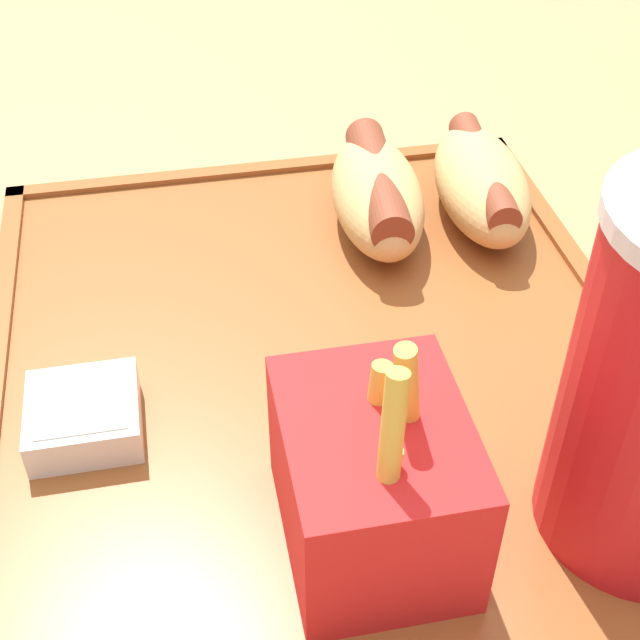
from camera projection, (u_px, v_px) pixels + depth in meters
food_tray at (320, 368)px, 0.49m from camera, size 0.42×0.36×0.01m
hot_dog_far at (481, 182)px, 0.57m from camera, size 0.13×0.07×0.05m
hot_dog_near at (377, 193)px, 0.56m from camera, size 0.13×0.07×0.05m
fries_carton at (374, 481)px, 0.37m from camera, size 0.09×0.08×0.12m
sauce_cup_mayo at (84, 415)px, 0.44m from camera, size 0.05×0.05×0.02m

